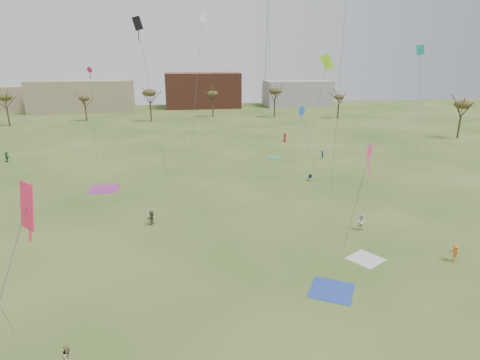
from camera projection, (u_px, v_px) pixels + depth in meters
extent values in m
plane|color=#2C4C17|center=(267.00, 297.00, 29.39)|extent=(260.00, 260.00, 0.00)
imported|color=#95895F|center=(69.00, 358.00, 22.30)|extent=(1.01, 1.05, 1.71)
imported|color=brown|center=(151.00, 218.00, 42.00)|extent=(1.03, 1.53, 1.58)
imported|color=orange|center=(455.00, 253.00, 34.40)|extent=(0.79, 1.14, 1.62)
imported|color=silver|center=(362.00, 222.00, 40.58)|extent=(0.92, 0.76, 1.75)
imported|color=#26743D|center=(7.00, 157.00, 67.35)|extent=(1.40, 1.58, 1.74)
imported|color=maroon|center=(285.00, 137.00, 83.53)|extent=(0.92, 1.06, 1.83)
imported|color=navy|center=(322.00, 155.00, 69.52)|extent=(0.69, 1.00, 1.43)
cube|color=#2542A1|center=(332.00, 290.00, 30.24)|extent=(4.38, 4.38, 0.03)
cube|color=silver|center=(366.00, 259.00, 34.93)|extent=(3.59, 3.59, 0.03)
cube|color=#942D7B|center=(104.00, 189.00, 53.59)|extent=(3.87, 3.87, 0.03)
cube|color=#369760|center=(274.00, 157.00, 70.90)|extent=(3.63, 3.63, 0.03)
cube|color=#121C32|center=(309.00, 178.00, 57.18)|extent=(0.71, 0.71, 0.04)
cube|color=#121C32|center=(310.00, 176.00, 57.28)|extent=(0.42, 0.46, 0.44)
cube|color=#ED1B48|center=(27.00, 206.00, 17.02)|extent=(1.04, 1.04, 2.04)
cube|color=#ED1B48|center=(29.00, 221.00, 17.23)|extent=(0.08, 0.08, 1.83)
cone|color=#FB4F8E|center=(370.00, 152.00, 32.25)|extent=(1.51, 0.11, 1.51)
cube|color=#FB4F8E|center=(369.00, 163.00, 32.53)|extent=(0.08, 0.08, 2.48)
cylinder|color=#4C4C51|center=(356.00, 203.00, 33.47)|extent=(1.62, 0.12, 8.82)
cylinder|color=#4C4C51|center=(339.00, 86.00, 47.94)|extent=(2.62, 5.44, 25.79)
cube|color=black|center=(138.00, 23.00, 49.15)|extent=(0.93, 0.93, 1.59)
cube|color=black|center=(138.00, 31.00, 49.42)|extent=(0.08, 0.08, 2.39)
cylinder|color=#4C4C51|center=(153.00, 105.00, 52.67)|extent=(2.52, 0.68, 20.31)
cone|color=blue|center=(302.00, 111.00, 53.95)|extent=(1.26, 0.09, 1.26)
cube|color=blue|center=(301.00, 116.00, 54.18)|extent=(0.08, 0.08, 2.06)
cylinder|color=#4C4C51|center=(309.00, 146.00, 53.90)|extent=(1.55, 3.34, 9.29)
cube|color=#B4FA29|center=(327.00, 62.00, 62.35)|extent=(1.22, 1.22, 2.39)
cube|color=#B4FA29|center=(327.00, 68.00, 62.60)|extent=(0.08, 0.08, 2.15)
cylinder|color=#4C4C51|center=(316.00, 111.00, 65.29)|extent=(1.95, 1.74, 15.54)
cone|color=#D2165B|center=(90.00, 70.00, 62.75)|extent=(0.94, 0.07, 0.94)
cube|color=#D2165B|center=(90.00, 74.00, 62.93)|extent=(0.08, 0.08, 1.54)
cylinder|color=#4C4C51|center=(94.00, 116.00, 63.13)|extent=(0.34, 3.81, 14.37)
cube|color=teal|center=(420.00, 50.00, 66.65)|extent=(0.88, 0.88, 1.73)
cube|color=teal|center=(420.00, 54.00, 66.83)|extent=(0.08, 0.08, 1.56)
cylinder|color=#4C4C51|center=(419.00, 102.00, 69.29)|extent=(1.94, 0.28, 17.48)
cube|color=white|center=(202.00, 18.00, 63.07)|extent=(0.80, 0.80, 1.37)
cube|color=white|center=(203.00, 24.00, 63.31)|extent=(0.08, 0.08, 2.05)
cylinder|color=#4C4C51|center=(196.00, 90.00, 64.10)|extent=(3.12, 4.36, 22.21)
cylinder|color=#3A2B1E|center=(8.00, 117.00, 101.68)|extent=(0.40, 0.40, 5.10)
ellipsoid|color=#473D1E|center=(5.00, 97.00, 100.21)|extent=(3.57, 3.57, 1.87)
cylinder|color=#3A2B1E|center=(86.00, 113.00, 110.38)|extent=(0.40, 0.40, 4.32)
ellipsoid|color=#473D1E|center=(84.00, 98.00, 109.14)|extent=(3.02, 3.02, 1.58)
cylinder|color=#3A2B1E|center=(151.00, 112.00, 109.40)|extent=(0.40, 0.40, 5.40)
ellipsoid|color=#473D1E|center=(149.00, 93.00, 107.85)|extent=(3.78, 3.78, 1.98)
cylinder|color=#3A2B1E|center=(213.00, 109.00, 118.10)|extent=(0.40, 0.40, 4.68)
ellipsoid|color=#473D1E|center=(213.00, 94.00, 116.75)|extent=(3.28, 3.28, 1.72)
cylinder|color=#3A2B1E|center=(274.00, 108.00, 117.19)|extent=(0.40, 0.40, 5.28)
ellipsoid|color=#473D1E|center=(275.00, 91.00, 115.67)|extent=(3.70, 3.70, 1.94)
cylinder|color=#3A2B1E|center=(338.00, 111.00, 115.59)|extent=(0.40, 0.40, 4.20)
ellipsoid|color=#473D1E|center=(339.00, 97.00, 114.38)|extent=(2.94, 2.94, 1.54)
cylinder|color=#3A2B1E|center=(459.00, 127.00, 86.71)|extent=(0.40, 0.40, 5.04)
ellipsoid|color=#473D1E|center=(463.00, 105.00, 85.26)|extent=(3.53, 3.53, 1.85)
cube|color=#937F60|center=(83.00, 96.00, 130.35)|extent=(32.00, 14.00, 10.00)
cube|color=brown|center=(202.00, 90.00, 141.30)|extent=(26.00, 16.00, 12.00)
cube|color=gray|center=(297.00, 93.00, 145.59)|extent=(24.00, 12.00, 9.00)
cylinder|color=#9EA3A8|center=(270.00, 52.00, 146.37)|extent=(0.16, 0.16, 38.00)
cylinder|color=#9EA3A8|center=(266.00, 52.00, 146.89)|extent=(0.16, 0.16, 38.00)
cylinder|color=#9EA3A8|center=(267.00, 52.00, 145.42)|extent=(0.16, 0.16, 38.00)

